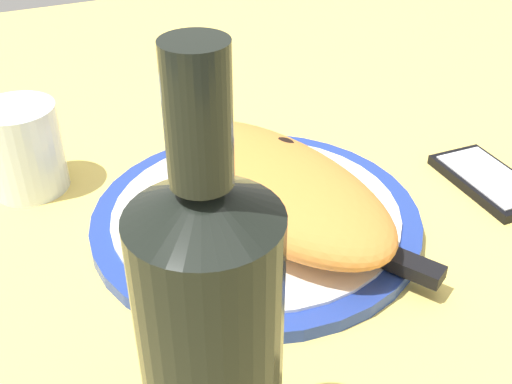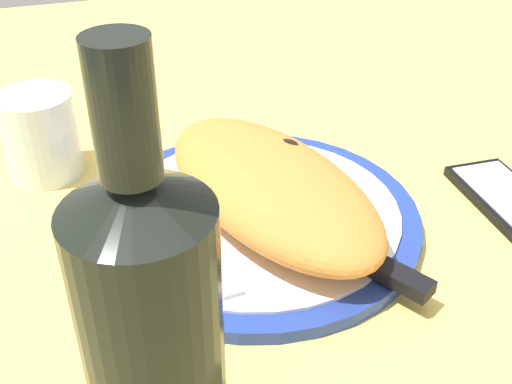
{
  "view_description": "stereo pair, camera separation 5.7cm",
  "coord_description": "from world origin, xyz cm",
  "px_view_note": "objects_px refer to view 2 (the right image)",
  "views": [
    {
      "loc": [
        43.46,
        -19.91,
        35.6
      ],
      "look_at": [
        0.0,
        0.0,
        3.56
      ],
      "focal_mm": 44.37,
      "sensor_mm": 36.0,
      "label": 1
    },
    {
      "loc": [
        45.53,
        -14.55,
        35.6
      ],
      "look_at": [
        0.0,
        0.0,
        3.56
      ],
      "focal_mm": 44.37,
      "sensor_mm": 36.0,
      "label": 2
    }
  ],
  "objects_px": {
    "fork": "(202,245)",
    "knife": "(351,254)",
    "plate": "(256,217)",
    "smartphone": "(504,197)",
    "calzone": "(270,186)",
    "wine_bottle": "(153,339)",
    "water_glass": "(42,141)"
  },
  "relations": [
    {
      "from": "calzone",
      "to": "wine_bottle",
      "type": "relative_size",
      "value": 1.1
    },
    {
      "from": "calzone",
      "to": "wine_bottle",
      "type": "height_order",
      "value": "wine_bottle"
    },
    {
      "from": "smartphone",
      "to": "water_glass",
      "type": "bearing_deg",
      "value": -114.32
    },
    {
      "from": "smartphone",
      "to": "calzone",
      "type": "bearing_deg",
      "value": -97.81
    },
    {
      "from": "plate",
      "to": "fork",
      "type": "bearing_deg",
      "value": -58.35
    },
    {
      "from": "calzone",
      "to": "knife",
      "type": "xyz_separation_m",
      "value": [
        0.08,
        0.04,
        -0.02
      ]
    },
    {
      "from": "calzone",
      "to": "water_glass",
      "type": "bearing_deg",
      "value": -129.81
    },
    {
      "from": "plate",
      "to": "knife",
      "type": "height_order",
      "value": "knife"
    },
    {
      "from": "plate",
      "to": "calzone",
      "type": "distance_m",
      "value": 0.04
    },
    {
      "from": "knife",
      "to": "smartphone",
      "type": "distance_m",
      "value": 0.2
    },
    {
      "from": "fork",
      "to": "knife",
      "type": "xyz_separation_m",
      "value": [
        0.05,
        0.11,
        0.0
      ]
    },
    {
      "from": "plate",
      "to": "wine_bottle",
      "type": "height_order",
      "value": "wine_bottle"
    },
    {
      "from": "calzone",
      "to": "wine_bottle",
      "type": "distance_m",
      "value": 0.26
    },
    {
      "from": "fork",
      "to": "knife",
      "type": "bearing_deg",
      "value": 65.17
    },
    {
      "from": "water_glass",
      "to": "plate",
      "type": "bearing_deg",
      "value": 50.03
    },
    {
      "from": "plate",
      "to": "fork",
      "type": "xyz_separation_m",
      "value": [
        0.04,
        -0.06,
        0.01
      ]
    },
    {
      "from": "knife",
      "to": "smartphone",
      "type": "relative_size",
      "value": 1.56
    },
    {
      "from": "calzone",
      "to": "water_glass",
      "type": "distance_m",
      "value": 0.25
    },
    {
      "from": "plate",
      "to": "calzone",
      "type": "height_order",
      "value": "calzone"
    },
    {
      "from": "wine_bottle",
      "to": "water_glass",
      "type": "bearing_deg",
      "value": -171.53
    },
    {
      "from": "fork",
      "to": "smartphone",
      "type": "height_order",
      "value": "fork"
    },
    {
      "from": "water_glass",
      "to": "wine_bottle",
      "type": "distance_m",
      "value": 0.38
    },
    {
      "from": "fork",
      "to": "wine_bottle",
      "type": "distance_m",
      "value": 0.22
    },
    {
      "from": "water_glass",
      "to": "smartphone",
      "type": "bearing_deg",
      "value": 65.68
    },
    {
      "from": "smartphone",
      "to": "water_glass",
      "type": "distance_m",
      "value": 0.47
    },
    {
      "from": "fork",
      "to": "wine_bottle",
      "type": "height_order",
      "value": "wine_bottle"
    },
    {
      "from": "fork",
      "to": "knife",
      "type": "relative_size",
      "value": 0.9
    },
    {
      "from": "plate",
      "to": "smartphone",
      "type": "bearing_deg",
      "value": 80.69
    },
    {
      "from": "knife",
      "to": "wine_bottle",
      "type": "bearing_deg",
      "value": -54.13
    },
    {
      "from": "plate",
      "to": "fork",
      "type": "distance_m",
      "value": 0.07
    },
    {
      "from": "fork",
      "to": "smartphone",
      "type": "distance_m",
      "value": 0.31
    },
    {
      "from": "calzone",
      "to": "wine_bottle",
      "type": "xyz_separation_m",
      "value": [
        0.21,
        -0.14,
        0.07
      ]
    }
  ]
}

